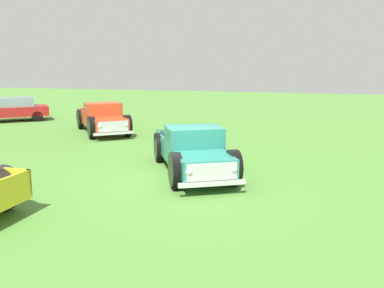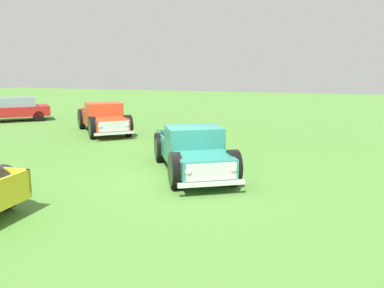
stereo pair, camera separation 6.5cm
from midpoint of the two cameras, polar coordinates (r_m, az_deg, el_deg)
The scene contains 4 objects.
ground_plane at distance 11.87m, azimuth -1.21°, elevation -5.12°, with size 80.00×80.00×0.00m, color #548C38.
pickup_truck_foreground at distance 12.26m, azimuth 0.49°, elevation -1.19°, with size 5.06×3.85×1.48m.
pickup_truck_behind_right at distance 20.28m, azimuth -12.07°, elevation 3.44°, with size 4.85×4.50×1.50m.
sedan_distant_b at distance 26.54m, azimuth -23.84°, elevation 4.53°, with size 4.14×4.27×1.41m.
Camera 2 is at (-10.80, -3.67, 3.29)m, focal length 38.07 mm.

